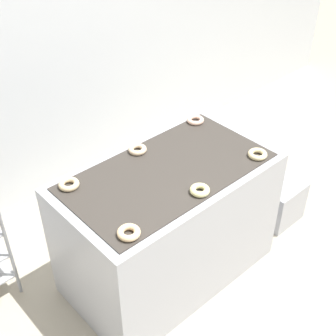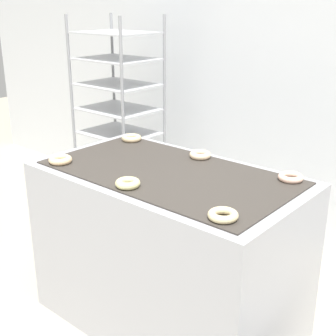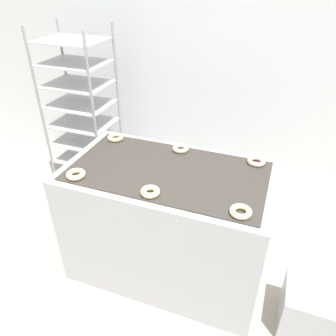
# 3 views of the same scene
# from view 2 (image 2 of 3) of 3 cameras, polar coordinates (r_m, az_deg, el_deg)

# --- Properties ---
(wall_back) EXTENTS (8.00, 0.05, 2.80)m
(wall_back) POSITION_cam_2_polar(r_m,az_deg,el_deg) (3.63, 15.50, 12.22)
(wall_back) COLOR silver
(wall_back) RESTS_ON ground_plane
(fryer_machine) EXTENTS (1.48, 0.83, 0.96)m
(fryer_machine) POSITION_cam_2_polar(r_m,az_deg,el_deg) (2.73, 0.00, -9.95)
(fryer_machine) COLOR #A8AAB2
(fryer_machine) RESTS_ON ground_plane
(baking_rack_cart) EXTENTS (0.63, 0.50, 1.73)m
(baking_rack_cart) POSITION_cam_2_polar(r_m,az_deg,el_deg) (3.94, -6.03, 5.68)
(baking_rack_cart) COLOR gray
(baking_rack_cart) RESTS_ON ground_plane
(donut_near_left) EXTENTS (0.13, 0.13, 0.04)m
(donut_near_left) POSITION_cam_2_polar(r_m,az_deg,el_deg) (2.72, -12.99, 0.99)
(donut_near_left) COLOR beige
(donut_near_left) RESTS_ON fryer_machine
(donut_near_center) EXTENTS (0.12, 0.12, 0.04)m
(donut_near_center) POSITION_cam_2_polar(r_m,az_deg,el_deg) (2.32, -4.93, -1.86)
(donut_near_center) COLOR beige
(donut_near_center) RESTS_ON fryer_machine
(donut_near_right) EXTENTS (0.13, 0.13, 0.04)m
(donut_near_right) POSITION_cam_2_polar(r_m,az_deg,el_deg) (2.00, 6.72, -5.72)
(donut_near_right) COLOR beige
(donut_near_right) RESTS_ON fryer_machine
(donut_far_left) EXTENTS (0.13, 0.13, 0.04)m
(donut_far_left) POSITION_cam_2_polar(r_m,az_deg,el_deg) (3.09, -4.47, 3.67)
(donut_far_left) COLOR beige
(donut_far_left) RESTS_ON fryer_machine
(donut_far_center) EXTENTS (0.13, 0.13, 0.04)m
(donut_far_center) POSITION_cam_2_polar(r_m,az_deg,el_deg) (2.75, 3.95, 1.62)
(donut_far_center) COLOR beige
(donut_far_center) RESTS_ON fryer_machine
(donut_far_right) EXTENTS (0.13, 0.13, 0.03)m
(donut_far_right) POSITION_cam_2_polar(r_m,az_deg,el_deg) (2.48, 14.73, -1.09)
(donut_far_right) COLOR beige
(donut_far_right) RESTS_ON fryer_machine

